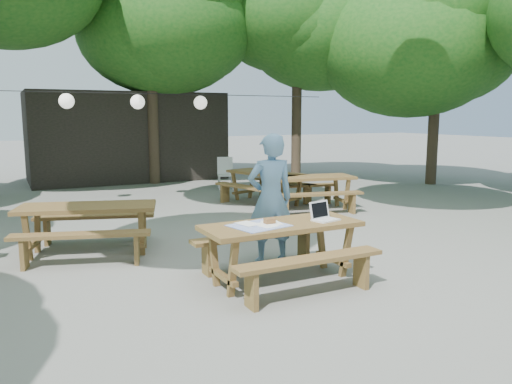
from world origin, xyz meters
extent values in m
plane|color=slate|center=(0.00, 0.00, 0.00)|extent=(80.00, 80.00, 0.00)
cube|color=black|center=(0.50, 10.50, 1.40)|extent=(6.00, 3.00, 2.80)
cube|color=brown|center=(-0.14, -0.77, 0.72)|extent=(2.00, 0.80, 0.06)
cube|color=brown|center=(-0.14, -1.42, 0.45)|extent=(1.90, 0.28, 0.05)
cube|color=brown|center=(-0.14, -0.12, 0.45)|extent=(1.90, 0.28, 0.05)
cube|color=brown|center=(-0.14, -0.77, 0.34)|extent=(1.70, 0.70, 0.69)
cube|color=brown|center=(-2.10, 1.65, 0.72)|extent=(2.15, 1.37, 0.06)
cube|color=brown|center=(-2.30, 1.03, 0.45)|extent=(1.90, 0.84, 0.05)
cube|color=brown|center=(-1.90, 2.27, 0.45)|extent=(1.90, 0.84, 0.05)
cube|color=brown|center=(-2.10, 1.65, 0.34)|extent=(1.83, 1.18, 0.69)
cube|color=brown|center=(2.83, 3.15, 0.72)|extent=(2.12, 1.20, 0.06)
cube|color=brown|center=(2.70, 2.52, 0.45)|extent=(1.92, 0.67, 0.05)
cube|color=brown|center=(2.96, 3.79, 0.45)|extent=(1.92, 0.67, 0.05)
cube|color=brown|center=(2.83, 3.15, 0.34)|extent=(1.81, 1.04, 0.69)
cube|color=brown|center=(2.39, 4.33, 0.72)|extent=(1.32, 2.14, 0.06)
cube|color=brown|center=(3.02, 4.51, 0.45)|extent=(0.79, 1.90, 0.05)
cube|color=brown|center=(1.77, 4.15, 0.45)|extent=(0.79, 1.90, 0.05)
cube|color=brown|center=(2.39, 4.33, 0.34)|extent=(1.14, 1.83, 0.69)
imported|color=#6995C0|center=(0.15, 0.04, 0.92)|extent=(0.73, 0.54, 1.84)
cube|color=silver|center=(2.46, 6.88, 0.40)|extent=(0.55, 0.55, 0.04)
cube|color=silver|center=(2.53, 7.07, 0.66)|extent=(0.43, 0.17, 0.48)
cube|color=silver|center=(2.46, 6.88, 0.19)|extent=(0.53, 0.53, 0.38)
cube|color=white|center=(0.45, -0.89, 0.76)|extent=(0.37, 0.30, 0.02)
cube|color=white|center=(0.42, -0.78, 0.88)|extent=(0.34, 0.13, 0.23)
cube|color=black|center=(0.42, -0.79, 0.88)|extent=(0.28, 0.10, 0.19)
cube|color=#3758BC|center=(-0.46, -0.77, 0.75)|extent=(0.75, 0.67, 0.01)
cube|color=white|center=(-0.38, -0.81, 0.76)|extent=(0.27, 0.33, 0.00)
cube|color=white|center=(-0.25, -0.73, 0.76)|extent=(0.25, 0.32, 0.00)
cube|color=white|center=(-0.55, -0.65, 0.76)|extent=(0.27, 0.34, 0.00)
cube|color=brown|center=(-0.30, -0.75, 0.80)|extent=(0.13, 0.09, 0.06)
cylinder|color=black|center=(0.50, 6.00, 2.60)|extent=(9.00, 0.02, 0.02)
sphere|color=white|center=(-1.80, 6.00, 2.40)|extent=(0.34, 0.34, 0.34)
sphere|color=white|center=(-0.20, 6.00, 2.40)|extent=(0.34, 0.34, 0.34)
sphere|color=white|center=(1.40, 6.00, 2.40)|extent=(0.34, 0.34, 0.34)
cylinder|color=#2D2319|center=(1.00, 9.00, 2.45)|extent=(0.32, 0.32, 4.89)
ellipsoid|color=#154F16|center=(1.00, 9.00, 5.19)|extent=(5.14, 5.14, 3.86)
cylinder|color=#2D2319|center=(5.50, 8.00, 2.31)|extent=(0.32, 0.32, 4.62)
ellipsoid|color=#154F16|center=(5.50, 8.00, 4.92)|extent=(4.50, 4.50, 3.38)
cylinder|color=#2D2319|center=(8.50, 5.00, 2.11)|extent=(0.32, 0.32, 4.21)
ellipsoid|color=#154F16|center=(8.50, 5.00, 4.51)|extent=(5.37, 5.37, 4.03)
camera|label=1|loc=(-3.21, -6.05, 2.09)|focal=35.00mm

